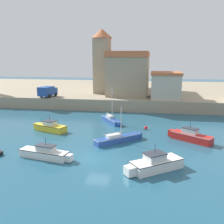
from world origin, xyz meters
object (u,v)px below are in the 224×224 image
at_px(motorboat_red_0, 190,136).
at_px(truck_on_quay, 48,91).
at_px(motorboat_white_6, 45,153).
at_px(sailboat_blue_4, 118,139).
at_px(sailboat_blue_1, 111,120).
at_px(motorboat_yellow_3, 50,127).
at_px(harbor_shed_near_wharf, 166,85).
at_px(mooring_buoy, 146,128).
at_px(church, 127,70).
at_px(motorboat_white_5, 155,164).

bearing_deg(motorboat_red_0, truck_on_quay, 146.34).
height_order(motorboat_red_0, motorboat_white_6, motorboat_red_0).
relative_size(sailboat_blue_4, motorboat_white_6, 0.92).
bearing_deg(sailboat_blue_1, motorboat_yellow_3, -142.62).
height_order(sailboat_blue_4, truck_on_quay, truck_on_quay).
height_order(motorboat_yellow_3, harbor_shed_near_wharf, harbor_shed_near_wharf).
height_order(mooring_buoy, truck_on_quay, truck_on_quay).
bearing_deg(motorboat_white_6, sailboat_blue_4, 42.70).
relative_size(motorboat_yellow_3, harbor_shed_near_wharf, 0.85).
relative_size(sailboat_blue_1, church, 0.31).
height_order(sailboat_blue_4, motorboat_white_5, sailboat_blue_4).
xyz_separation_m(sailboat_blue_1, truck_on_quay, (-15.06, 10.09, 3.04)).
relative_size(sailboat_blue_1, motorboat_yellow_3, 1.02).
xyz_separation_m(motorboat_yellow_3, motorboat_white_6, (3.49, -9.89, -0.03)).
xyz_separation_m(sailboat_blue_4, mooring_buoy, (3.28, 6.45, -0.21)).
height_order(motorboat_white_6, truck_on_quay, truck_on_quay).
bearing_deg(mooring_buoy, church, 103.15).
distance_m(motorboat_red_0, church, 30.80).
xyz_separation_m(motorboat_red_0, truck_on_quay, (-26.63, 17.74, 2.86)).
bearing_deg(church, motorboat_yellow_3, -107.51).
height_order(sailboat_blue_4, motorboat_white_6, sailboat_blue_4).
bearing_deg(truck_on_quay, motorboat_yellow_3, -66.60).
height_order(sailboat_blue_1, mooring_buoy, sailboat_blue_1).
relative_size(motorboat_red_0, motorboat_white_5, 0.97).
bearing_deg(harbor_shed_near_wharf, sailboat_blue_1, -126.85).
distance_m(motorboat_red_0, sailboat_blue_4, 9.32).
distance_m(motorboat_yellow_3, motorboat_white_5, 18.73).
distance_m(motorboat_red_0, truck_on_quay, 32.13).
bearing_deg(motorboat_white_6, mooring_buoy, 51.48).
height_order(mooring_buoy, harbor_shed_near_wharf, harbor_shed_near_wharf).
height_order(motorboat_white_5, mooring_buoy, motorboat_white_5).
relative_size(motorboat_white_6, church, 0.34).
bearing_deg(motorboat_red_0, church, 112.06).
bearing_deg(sailboat_blue_4, motorboat_yellow_3, 161.92).
distance_m(motorboat_yellow_3, church, 28.46).
bearing_deg(mooring_buoy, motorboat_white_5, -84.59).
bearing_deg(truck_on_quay, mooring_buoy, -32.42).
relative_size(motorboat_red_0, motorboat_yellow_3, 0.99).
height_order(motorboat_yellow_3, church, church).
bearing_deg(motorboat_white_6, motorboat_red_0, 27.49).
distance_m(motorboat_yellow_3, sailboat_blue_4, 11.04).
xyz_separation_m(motorboat_red_0, mooring_buoy, (-5.84, 4.53, -0.39)).
relative_size(sailboat_blue_4, harbor_shed_near_wharf, 0.88).
bearing_deg(motorboat_yellow_3, motorboat_white_6, -70.56).
relative_size(mooring_buoy, truck_on_quay, 0.11).
distance_m(motorboat_white_5, mooring_buoy, 14.16).
bearing_deg(harbor_shed_near_wharf, motorboat_red_0, -82.62).
relative_size(motorboat_white_5, motorboat_white_6, 0.91).
height_order(motorboat_red_0, harbor_shed_near_wharf, harbor_shed_near_wharf).
relative_size(sailboat_blue_4, truck_on_quay, 1.23).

